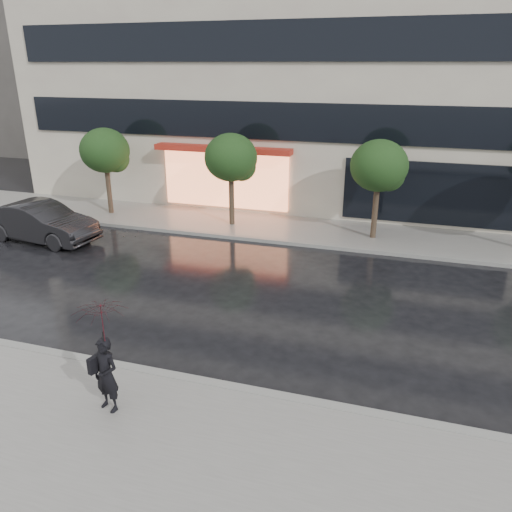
% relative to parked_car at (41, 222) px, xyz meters
% --- Properties ---
extents(ground, '(120.00, 120.00, 0.00)m').
position_rel_parked_car_xyz_m(ground, '(9.57, -6.00, -0.78)').
color(ground, black).
rests_on(ground, ground).
extents(sidewalk_near, '(60.00, 4.50, 0.12)m').
position_rel_parked_car_xyz_m(sidewalk_near, '(9.57, -9.25, -0.72)').
color(sidewalk_near, slate).
rests_on(sidewalk_near, ground).
extents(sidewalk_far, '(60.00, 3.50, 0.12)m').
position_rel_parked_car_xyz_m(sidewalk_far, '(9.57, 4.25, -0.72)').
color(sidewalk_far, slate).
rests_on(sidewalk_far, ground).
extents(curb_near, '(60.00, 0.25, 0.14)m').
position_rel_parked_car_xyz_m(curb_near, '(9.57, -7.00, -0.71)').
color(curb_near, gray).
rests_on(curb_near, ground).
extents(curb_far, '(60.00, 0.25, 0.14)m').
position_rel_parked_car_xyz_m(curb_far, '(9.57, 2.50, -0.71)').
color(curb_far, gray).
rests_on(curb_far, ground).
extents(office_building, '(30.00, 12.76, 18.00)m').
position_rel_parked_car_xyz_m(office_building, '(9.57, 11.97, 8.22)').
color(office_building, beige).
rests_on(office_building, ground).
extents(bg_building_left, '(14.00, 10.00, 12.00)m').
position_rel_parked_car_xyz_m(bg_building_left, '(-18.43, 20.00, 5.22)').
color(bg_building_left, '#59544F').
rests_on(bg_building_left, ground).
extents(tree_far_west, '(2.20, 2.20, 3.99)m').
position_rel_parked_car_xyz_m(tree_far_west, '(0.63, 4.03, 2.14)').
color(tree_far_west, '#33261C').
rests_on(tree_far_west, ground).
extents(tree_mid_west, '(2.20, 2.20, 3.99)m').
position_rel_parked_car_xyz_m(tree_mid_west, '(6.63, 4.03, 2.14)').
color(tree_mid_west, '#33261C').
rests_on(tree_mid_west, ground).
extents(tree_mid_east, '(2.20, 2.20, 3.99)m').
position_rel_parked_car_xyz_m(tree_mid_east, '(12.63, 4.03, 2.14)').
color(tree_mid_east, '#33261C').
rests_on(tree_mid_east, ground).
extents(parked_car, '(4.89, 2.16, 1.56)m').
position_rel_parked_car_xyz_m(parked_car, '(0.00, 0.00, 0.00)').
color(parked_car, black).
rests_on(parked_car, ground).
extents(pedestrian_with_umbrella, '(1.25, 1.27, 2.38)m').
position_rel_parked_car_xyz_m(pedestrian_with_umbrella, '(8.46, -8.43, 0.95)').
color(pedestrian_with_umbrella, black).
rests_on(pedestrian_with_umbrella, sidewalk_near).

